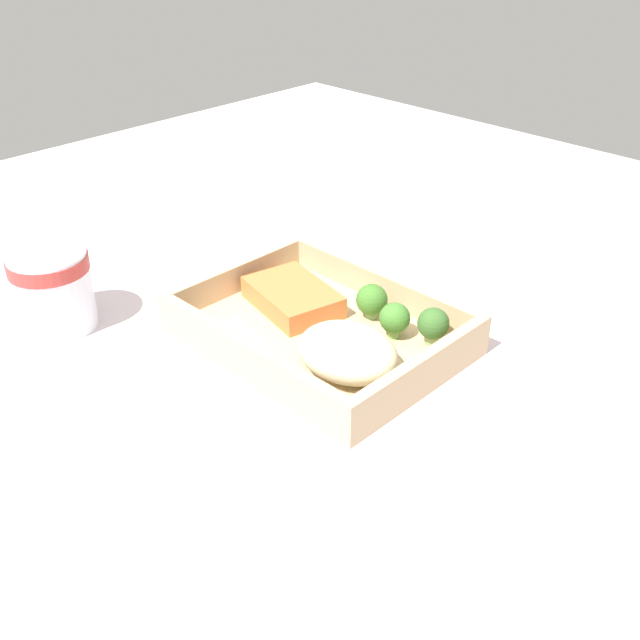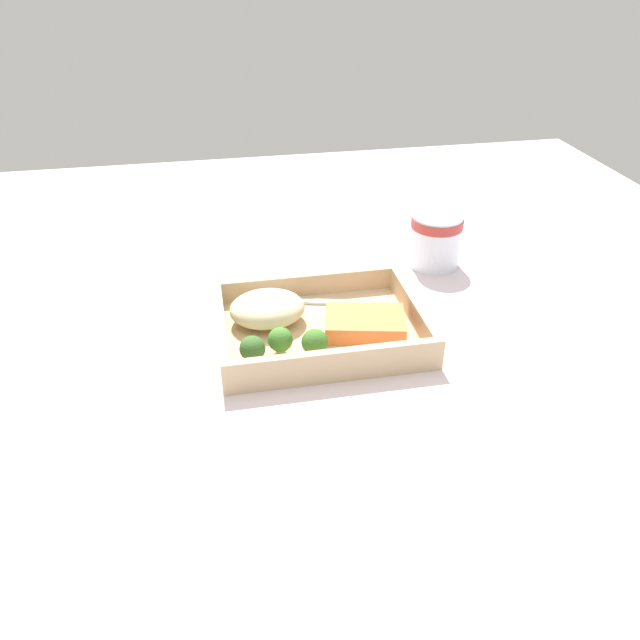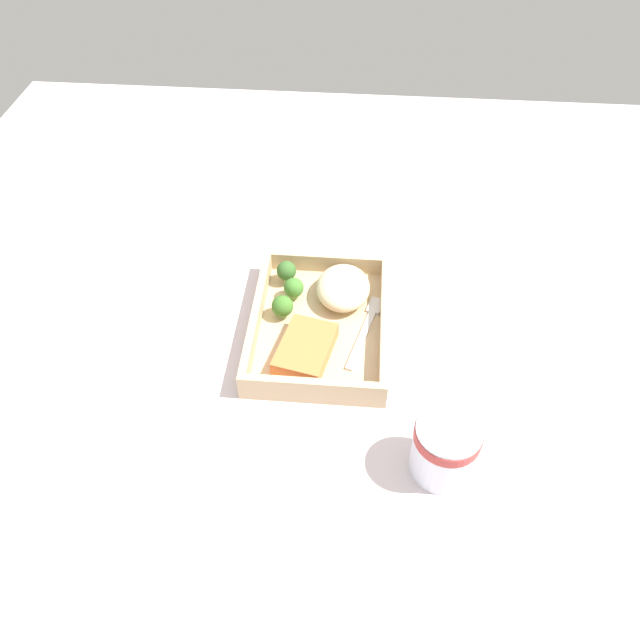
% 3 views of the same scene
% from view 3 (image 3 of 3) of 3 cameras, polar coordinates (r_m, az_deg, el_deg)
% --- Properties ---
extents(ground_plane, '(1.60, 1.60, 0.02)m').
position_cam_3_polar(ground_plane, '(1.00, 0.00, -1.47)').
color(ground_plane, silver).
extents(takeout_tray, '(0.28, 0.21, 0.01)m').
position_cam_3_polar(takeout_tray, '(0.98, 0.00, -0.84)').
color(takeout_tray, tan).
rests_on(takeout_tray, ground_plane).
extents(tray_rim, '(0.28, 0.21, 0.03)m').
position_cam_3_polar(tray_rim, '(0.97, 0.00, 0.06)').
color(tray_rim, tan).
rests_on(tray_rim, takeout_tray).
extents(salmon_fillet, '(0.12, 0.09, 0.02)m').
position_cam_3_polar(salmon_fillet, '(0.93, -1.33, -2.67)').
color(salmon_fillet, orange).
rests_on(salmon_fillet, takeout_tray).
extents(mashed_potatoes, '(0.10, 0.09, 0.04)m').
position_cam_3_polar(mashed_potatoes, '(1.01, 2.13, 2.97)').
color(mashed_potatoes, beige).
rests_on(mashed_potatoes, takeout_tray).
extents(broccoli_floret_1, '(0.03, 0.03, 0.04)m').
position_cam_3_polar(broccoli_floret_1, '(1.01, -2.42, 2.94)').
color(broccoli_floret_1, '#7AA452').
rests_on(broccoli_floret_1, takeout_tray).
extents(broccoli_floret_2, '(0.03, 0.03, 0.04)m').
position_cam_3_polar(broccoli_floret_2, '(1.04, -3.08, 4.48)').
color(broccoli_floret_2, '#89A567').
rests_on(broccoli_floret_2, takeout_tray).
extents(broccoli_floret_3, '(0.03, 0.03, 0.04)m').
position_cam_3_polar(broccoli_floret_3, '(0.98, -3.45, 1.25)').
color(broccoli_floret_3, '#7DA362').
rests_on(broccoli_floret_3, takeout_tray).
extents(fork, '(0.16, 0.06, 0.00)m').
position_cam_3_polar(fork, '(0.98, 4.24, -0.68)').
color(fork, silver).
rests_on(fork, takeout_tray).
extents(paper_cup, '(0.08, 0.08, 0.09)m').
position_cam_3_polar(paper_cup, '(0.82, 11.36, -11.28)').
color(paper_cup, white).
rests_on(paper_cup, ground_plane).
extents(receipt_slip, '(0.12, 0.16, 0.00)m').
position_cam_3_polar(receipt_slip, '(0.95, 13.30, -5.61)').
color(receipt_slip, white).
rests_on(receipt_slip, ground_plane).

